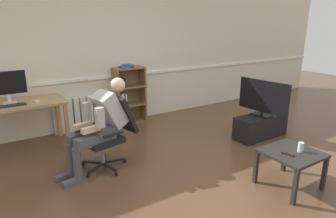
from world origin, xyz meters
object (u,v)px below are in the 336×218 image
Objects in this scene: radiator at (77,114)px; person_seated at (99,123)px; computer_mouse at (37,101)px; spare_remote at (288,154)px; office_chair at (111,129)px; tv_screen at (263,97)px; computer_desk at (15,110)px; bookshelf at (128,96)px; keyboard at (12,105)px; tv_stand at (260,126)px; imac_monitor at (7,84)px; drinking_glass at (301,147)px; coffee_table at (291,157)px.

radiator is 1.64m from person_seated.
computer_mouse is 3.54m from spare_remote.
office_chair is 1.07× the size of tv_screen.
bookshelf is at bearing 8.48° from computer_desk.
keyboard is at bearing -104.46° from computer_desk.
imac_monitor is at bearing 155.00° from tv_stand.
person_seated is at bearing 137.43° from drinking_glass.
office_chair is 2.30m from coffee_table.
spare_remote is (2.51, -2.87, -0.20)m from computer_desk.
spare_remote is (-1.05, -1.27, 0.26)m from tv_stand.
keyboard is at bearing -167.78° from bookshelf.
person_seated is 2.49m from drinking_glass.
spare_remote is (2.54, -2.73, -0.31)m from keyboard.
coffee_table is (2.65, -2.71, -0.38)m from keyboard.
keyboard is 0.38× the size of office_chair.
computer_mouse is at bearing -164.86° from person_seated.
radiator is at bearing 45.18° from tv_screen.
coffee_table is (2.67, -2.92, -0.65)m from imac_monitor.
bookshelf is (2.01, 0.21, -0.51)m from imac_monitor.
person_seated is 2.34m from spare_remote.
spare_remote is (1.47, -1.70, -0.06)m from office_chair.
coffee_table is 5.28× the size of drinking_glass.
office_chair is 1.59× the size of coffee_table.
keyboard is 3.21× the size of drinking_glass.
office_chair reaches higher than computer_desk.
imac_monitor is 4.01m from coffee_table.
person_seated is (0.56, -1.09, -0.12)m from computer_mouse.
computer_desk is 1.57m from office_chair.
tv_stand is at bearing -22.16° from keyboard.
office_chair is at bearing 90.00° from person_seated.
person_seated is at bearing -94.42° from radiator.
keyboard is 3.89m from drinking_glass.
drinking_glass is (-0.86, -1.29, 0.31)m from tv_stand.
tv_screen is (2.69, -0.39, 0.06)m from person_seated.
computer_desk is 0.35m from computer_mouse.
radiator is at bearing 117.48° from drinking_glass.
spare_remote is at bearing -47.03° from keyboard.
drinking_glass is at bearing 31.87° from office_chair.
computer_desk is 11.98× the size of drinking_glass.
office_chair is at bearing -55.24° from computer_mouse.
bookshelf is (1.66, 0.41, -0.24)m from computer_mouse.
tv_stand is 1.67m from spare_remote.
imac_monitor is 0.35m from keyboard.
keyboard is 1.41m from person_seated.
coffee_table is (0.66, -3.14, -0.15)m from bookshelf.
coffee_table is at bearing -45.56° from keyboard.
computer_mouse is 0.12× the size of radiator.
office_chair reaches higher than drinking_glass.
drinking_glass is at bearing 35.24° from person_seated.
spare_remote is (-0.11, -0.03, 0.07)m from coffee_table.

